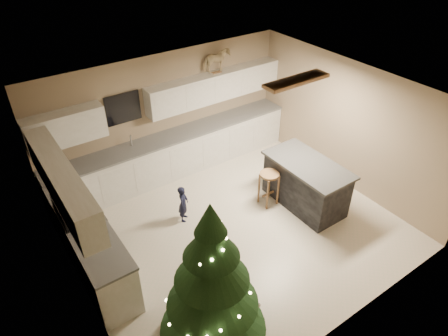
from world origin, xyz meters
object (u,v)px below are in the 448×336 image
at_px(island, 306,184).
at_px(rocking_horse, 216,61).
at_px(toddler, 183,204).
at_px(christmas_tree, 212,290).
at_px(bar_stool, 269,181).

relative_size(island, rocking_horse, 2.95).
bearing_deg(toddler, christmas_tree, -159.40).
distance_m(christmas_tree, rocking_horse, 4.94).
xyz_separation_m(island, rocking_horse, (-0.36, 2.52, 1.78)).
relative_size(christmas_tree, rocking_horse, 4.18).
xyz_separation_m(christmas_tree, rocking_horse, (2.73, 3.92, 1.27)).
bearing_deg(bar_stool, christmas_tree, -144.14).
bearing_deg(island, rocking_horse, 98.15).
xyz_separation_m(island, bar_stool, (-0.58, 0.41, 0.06)).
distance_m(island, toddler, 2.39).
height_order(bar_stool, rocking_horse, rocking_horse).
height_order(christmas_tree, rocking_horse, rocking_horse).
relative_size(toddler, rocking_horse, 1.31).
height_order(island, toddler, island).
height_order(island, bar_stool, island).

